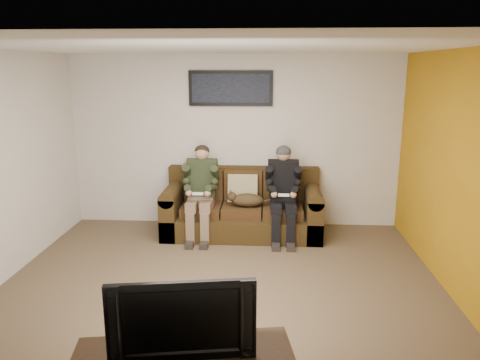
# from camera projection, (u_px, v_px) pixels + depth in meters

# --- Properties ---
(floor) EXTENTS (5.00, 5.00, 0.00)m
(floor) POSITION_uv_depth(u_px,v_px,m) (221.00, 287.00, 5.25)
(floor) COLOR brown
(floor) RESTS_ON ground
(ceiling) EXTENTS (5.00, 5.00, 0.00)m
(ceiling) POSITION_uv_depth(u_px,v_px,m) (219.00, 47.00, 4.64)
(ceiling) COLOR silver
(ceiling) RESTS_ON ground
(wall_back) EXTENTS (5.00, 0.00, 5.00)m
(wall_back) POSITION_uv_depth(u_px,v_px,m) (235.00, 142.00, 7.13)
(wall_back) COLOR beige
(wall_back) RESTS_ON ground
(wall_front) EXTENTS (5.00, 0.00, 5.00)m
(wall_front) POSITION_uv_depth(u_px,v_px,m) (182.00, 259.00, 2.77)
(wall_front) COLOR beige
(wall_front) RESTS_ON ground
(wall_right) EXTENTS (0.00, 4.50, 4.50)m
(wall_right) POSITION_uv_depth(u_px,v_px,m) (462.00, 177.00, 4.80)
(wall_right) COLOR beige
(wall_right) RESTS_ON ground
(accent_wall_right) EXTENTS (0.00, 4.50, 4.50)m
(accent_wall_right) POSITION_uv_depth(u_px,v_px,m) (461.00, 177.00, 4.80)
(accent_wall_right) COLOR #B27D11
(accent_wall_right) RESTS_ON ground
(sofa) EXTENTS (2.28, 0.98, 0.93)m
(sofa) POSITION_uv_depth(u_px,v_px,m) (243.00, 209.00, 6.94)
(sofa) COLOR #362710
(sofa) RESTS_ON ground
(throw_pillow) EXTENTS (0.43, 0.21, 0.43)m
(throw_pillow) POSITION_uv_depth(u_px,v_px,m) (243.00, 188.00, 6.91)
(throw_pillow) COLOR tan
(throw_pillow) RESTS_ON sofa
(throw_blanket) EXTENTS (0.47, 0.23, 0.08)m
(throw_blanket) POSITION_uv_depth(u_px,v_px,m) (198.00, 166.00, 7.12)
(throw_blanket) COLOR gray
(throw_blanket) RESTS_ON sofa
(person_left) EXTENTS (0.51, 0.87, 1.31)m
(person_left) POSITION_uv_depth(u_px,v_px,m) (201.00, 186.00, 6.70)
(person_left) COLOR #78604B
(person_left) RESTS_ON sofa
(person_right) EXTENTS (0.51, 0.86, 1.32)m
(person_right) POSITION_uv_depth(u_px,v_px,m) (283.00, 187.00, 6.63)
(person_right) COLOR black
(person_right) RESTS_ON sofa
(cat) EXTENTS (0.66, 0.26, 0.24)m
(cat) POSITION_uv_depth(u_px,v_px,m) (246.00, 200.00, 6.69)
(cat) COLOR #4E3B1E
(cat) RESTS_ON sofa
(framed_poster) EXTENTS (1.25, 0.05, 0.52)m
(framed_poster) POSITION_uv_depth(u_px,v_px,m) (231.00, 88.00, 6.91)
(framed_poster) COLOR black
(framed_poster) RESTS_ON wall_back
(television) EXTENTS (1.00, 0.29, 0.57)m
(television) POSITION_uv_depth(u_px,v_px,m) (182.00, 314.00, 3.19)
(television) COLOR black
(television) RESTS_ON tv_stand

